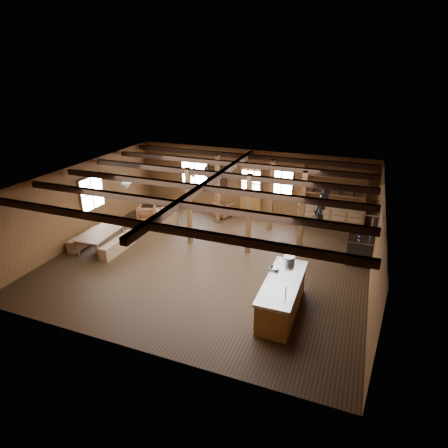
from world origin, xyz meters
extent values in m
cube|color=black|center=(0.00, 0.00, -0.01)|extent=(10.00, 9.00, 0.02)
cube|color=black|center=(0.00, 0.00, 2.81)|extent=(10.00, 9.00, 0.02)
cube|color=brown|center=(-5.01, 0.00, 1.40)|extent=(0.02, 9.00, 2.80)
cube|color=brown|center=(5.01, 0.00, 1.40)|extent=(0.02, 9.00, 2.80)
cube|color=brown|center=(0.00, 4.51, 1.40)|extent=(10.00, 0.02, 2.80)
cube|color=brown|center=(0.00, -4.51, 1.40)|extent=(10.00, 0.02, 2.80)
cube|color=black|center=(0.00, -3.50, 2.68)|extent=(9.80, 0.12, 0.18)
cube|color=black|center=(0.00, -2.00, 2.68)|extent=(9.80, 0.12, 0.18)
cube|color=black|center=(0.00, -0.50, 2.68)|extent=(9.80, 0.12, 0.18)
cube|color=black|center=(0.00, 1.00, 2.68)|extent=(9.80, 0.12, 0.18)
cube|color=black|center=(0.00, 2.50, 2.68)|extent=(9.80, 0.12, 0.18)
cube|color=black|center=(0.00, 3.80, 2.68)|extent=(9.80, 0.12, 0.18)
cube|color=black|center=(0.00, 0.00, 2.68)|extent=(0.18, 8.82, 0.18)
cube|color=#482914|center=(-1.20, 1.00, 1.40)|extent=(0.15, 0.15, 2.80)
cube|color=#482914|center=(-1.00, 3.20, 1.40)|extent=(0.15, 0.15, 2.80)
cube|color=#482914|center=(1.00, 1.00, 1.40)|extent=(0.15, 0.15, 2.80)
cube|color=#482914|center=(1.20, 3.20, 1.40)|extent=(0.15, 0.15, 2.80)
cube|color=#482914|center=(2.60, 2.00, 1.40)|extent=(0.15, 0.15, 2.80)
cube|color=brown|center=(0.00, 4.45, 0.55)|extent=(0.90, 0.06, 1.10)
cube|color=#482914|center=(-0.48, 4.45, 1.05)|extent=(0.06, 0.08, 2.10)
cube|color=#482914|center=(0.48, 4.45, 1.05)|extent=(0.06, 0.08, 2.10)
cube|color=#482914|center=(0.00, 4.45, 2.12)|extent=(1.02, 0.08, 0.06)
cube|color=white|center=(0.00, 4.45, 1.55)|extent=(0.84, 0.02, 0.90)
cube|color=white|center=(-2.60, 4.46, 1.60)|extent=(1.20, 0.02, 1.20)
cube|color=#482914|center=(-2.60, 4.46, 1.60)|extent=(1.32, 0.06, 1.32)
cube|color=white|center=(1.30, 4.46, 1.60)|extent=(0.90, 0.02, 1.20)
cube|color=#482914|center=(1.30, 4.46, 1.60)|extent=(1.02, 0.06, 1.32)
cube|color=white|center=(-4.96, 0.50, 1.60)|extent=(0.02, 1.20, 1.20)
cube|color=#482914|center=(-4.96, 0.50, 1.60)|extent=(0.14, 1.24, 1.32)
cube|color=beige|center=(-1.30, 4.46, 1.80)|extent=(0.50, 0.03, 0.40)
cube|color=black|center=(-1.30, 4.45, 1.80)|extent=(0.55, 0.02, 0.45)
cube|color=beige|center=(-1.90, 4.46, 1.70)|extent=(0.35, 0.03, 0.45)
cube|color=black|center=(-1.90, 4.45, 1.70)|extent=(0.40, 0.02, 0.50)
cube|color=beige|center=(-1.30, 4.46, 1.30)|extent=(0.40, 0.03, 0.30)
cube|color=black|center=(-1.30, 4.45, 1.30)|extent=(0.45, 0.02, 0.35)
cube|color=brown|center=(3.40, 4.20, 0.45)|extent=(2.50, 0.55, 0.90)
cube|color=brown|center=(3.40, 4.18, 0.93)|extent=(2.55, 0.60, 0.06)
cube|color=brown|center=(3.40, 4.25, 1.40)|extent=(2.30, 0.35, 0.04)
cube|color=brown|center=(3.40, 4.25, 1.75)|extent=(2.30, 0.35, 0.04)
cube|color=brown|center=(3.40, 4.25, 2.10)|extent=(2.30, 0.35, 0.04)
cube|color=brown|center=(2.25, 4.25, 1.75)|extent=(0.04, 0.35, 1.40)
cube|color=brown|center=(4.55, 4.25, 1.75)|extent=(0.04, 0.35, 1.40)
cylinder|color=#2F2F32|center=(-3.00, 0.00, 2.58)|extent=(0.02, 0.02, 0.45)
cone|color=silver|center=(-3.00, 0.00, 2.25)|extent=(0.36, 0.36, 0.22)
cylinder|color=#2F2F32|center=(-1.50, 2.00, 2.58)|extent=(0.02, 0.02, 0.45)
cone|color=silver|center=(-1.50, 2.00, 2.25)|extent=(0.36, 0.36, 0.22)
cylinder|color=#2F2F32|center=(3.38, 0.30, 2.55)|extent=(0.04, 3.00, 0.04)
cylinder|color=#2F2F32|center=(3.34, -1.05, 2.45)|extent=(0.01, 0.01, 0.19)
cylinder|color=#B7BABF|center=(3.34, -1.05, 2.29)|extent=(0.21, 0.21, 0.14)
cylinder|color=#2F2F32|center=(3.45, -0.66, 2.46)|extent=(0.01, 0.01, 0.18)
cylinder|color=#2F2F32|center=(3.45, -0.66, 2.30)|extent=(0.20, 0.20, 0.14)
cylinder|color=#2F2F32|center=(3.37, -0.28, 2.43)|extent=(0.01, 0.01, 0.23)
cylinder|color=#B7BABF|center=(3.37, -0.28, 2.25)|extent=(0.25, 0.25, 0.14)
cylinder|color=#2F2F32|center=(3.39, 0.11, 2.47)|extent=(0.01, 0.01, 0.15)
cylinder|color=#2F2F32|center=(3.39, 0.11, 2.33)|extent=(0.25, 0.25, 0.14)
cylinder|color=#2F2F32|center=(3.31, 0.49, 2.42)|extent=(0.01, 0.01, 0.27)
cylinder|color=#B7BABF|center=(3.31, 0.49, 2.21)|extent=(0.22, 0.22, 0.14)
cylinder|color=#2F2F32|center=(3.40, 0.88, 2.47)|extent=(0.01, 0.01, 0.16)
cylinder|color=#2F2F32|center=(3.40, 0.88, 2.32)|extent=(0.20, 0.20, 0.14)
cylinder|color=#2F2F32|center=(3.35, 1.26, 2.44)|extent=(0.01, 0.01, 0.22)
cylinder|color=#B7BABF|center=(3.35, 1.26, 2.26)|extent=(0.26, 0.26, 0.14)
cylinder|color=#2F2F32|center=(3.36, 1.65, 2.44)|extent=(0.01, 0.01, 0.22)
cylinder|color=#2F2F32|center=(3.36, 1.65, 2.26)|extent=(0.22, 0.22, 0.14)
cube|color=brown|center=(2.85, -1.90, 0.43)|extent=(0.81, 2.40, 0.86)
cube|color=#B7BABF|center=(2.85, -1.90, 0.90)|extent=(0.89, 2.50, 0.08)
cylinder|color=#2F2F32|center=(2.85, -2.50, 0.90)|extent=(0.44, 0.44, 0.06)
cylinder|color=#B7BABF|center=(3.05, -2.50, 1.05)|extent=(0.03, 0.03, 0.30)
cube|color=brown|center=(2.55, -0.91, 0.19)|extent=(0.52, 0.45, 0.38)
cube|color=#2F2F32|center=(4.60, 1.97, 0.42)|extent=(0.75, 1.41, 0.85)
cube|color=#B7BABF|center=(4.60, 1.97, 0.86)|extent=(0.77, 1.43, 0.04)
cube|color=#2F2F32|center=(4.92, 1.97, 1.36)|extent=(0.12, 1.41, 0.94)
cube|color=#B7BABF|center=(4.80, 1.97, 1.83)|extent=(0.40, 1.50, 0.05)
imported|color=brown|center=(-3.90, -0.54, 0.30)|extent=(1.05, 1.75, 0.60)
cube|color=brown|center=(-4.65, -0.54, 0.21)|extent=(0.29, 1.53, 0.42)
cube|color=brown|center=(-3.22, -0.54, 0.23)|extent=(0.32, 1.70, 0.47)
imported|color=brown|center=(-3.79, 2.25, 0.32)|extent=(0.89, 0.90, 0.65)
imported|color=brown|center=(-0.98, 3.80, 0.31)|extent=(0.89, 0.90, 0.62)
imported|color=brown|center=(-2.75, 2.04, 0.35)|extent=(1.06, 1.06, 0.70)
cylinder|color=#B7BABF|center=(2.79, -0.90, 1.04)|extent=(0.32, 0.32, 0.19)
imported|color=silver|center=(2.50, -1.41, 0.97)|extent=(0.32, 0.32, 0.06)
camera|label=1|loc=(4.39, -10.06, 6.03)|focal=30.00mm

